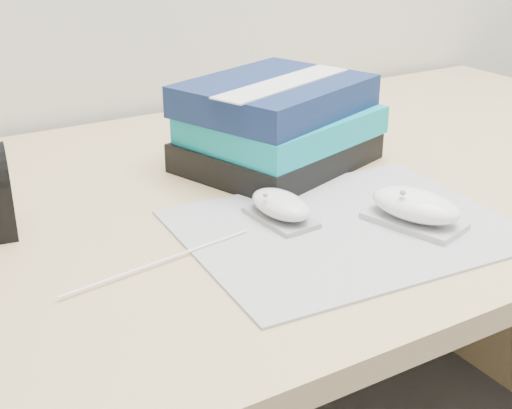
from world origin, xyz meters
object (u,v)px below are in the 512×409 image
desk (244,306)px  book_stack (278,124)px  mouse_rear (281,207)px  mouse_front (415,208)px

desk → book_stack: size_ratio=5.11×
mouse_rear → book_stack: 0.21m
desk → mouse_rear: size_ratio=16.11×
book_stack → mouse_rear: bearing=-121.6°
desk → mouse_rear: 0.32m
desk → mouse_rear: mouse_rear is taller
mouse_rear → mouse_front: mouse_front is taller
mouse_rear → book_stack: size_ratio=0.32×
mouse_rear → mouse_front: bearing=-35.2°
desk → mouse_front: bearing=-74.4°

